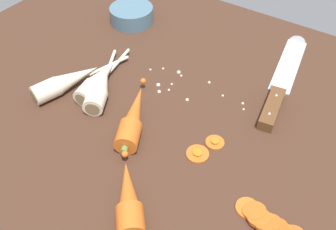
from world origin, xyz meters
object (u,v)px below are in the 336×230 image
(whole_carrot, at_px, (133,118))
(parsnip_mid_left, at_px, (100,87))
(parsnip_mid_right, at_px, (67,81))
(carrot_slice_stray_near, at_px, (198,153))
(carrot_slice_stack, at_px, (268,222))
(prep_bowl, at_px, (132,14))
(chefs_knife, at_px, (285,74))
(parsnip_front, at_px, (98,81))
(whole_carrot_second, at_px, (129,199))
(carrot_slice_stray_mid, at_px, (215,142))

(whole_carrot, bearing_deg, parsnip_mid_left, 163.01)
(parsnip_mid_right, relative_size, carrot_slice_stray_near, 5.48)
(whole_carrot, bearing_deg, carrot_slice_stack, -10.17)
(prep_bowl, bearing_deg, whole_carrot, -51.64)
(carrot_slice_stack, bearing_deg, parsnip_mid_right, 172.73)
(carrot_slice_stack, bearing_deg, chefs_knife, 107.26)
(parsnip_mid_left, bearing_deg, whole_carrot, -16.99)
(parsnip_front, height_order, carrot_slice_stray_near, parsnip_front)
(whole_carrot_second, relative_size, parsnip_front, 0.66)
(parsnip_mid_right, bearing_deg, carrot_slice_stack, -7.27)
(carrot_slice_stack, height_order, carrot_slice_stray_near, carrot_slice_stack)
(whole_carrot, distance_m, parsnip_mid_left, 0.11)
(carrot_slice_stray_mid, bearing_deg, carrot_slice_stray_near, -107.42)
(whole_carrot, height_order, carrot_slice_stack, whole_carrot)
(parsnip_front, distance_m, carrot_slice_stray_mid, 0.27)
(chefs_knife, distance_m, whole_carrot, 0.35)
(whole_carrot, bearing_deg, carrot_slice_stray_near, 3.29)
(whole_carrot, bearing_deg, whole_carrot_second, -54.42)
(chefs_knife, bearing_deg, parsnip_mid_left, -137.63)
(carrot_slice_stray_near, xyz_separation_m, prep_bowl, (-0.37, 0.28, 0.02))
(whole_carrot, height_order, parsnip_front, whole_carrot)
(parsnip_mid_left, height_order, carrot_slice_stray_near, parsnip_mid_left)
(parsnip_front, distance_m, parsnip_mid_left, 0.02)
(parsnip_mid_right, relative_size, carrot_slice_stack, 1.98)
(whole_carrot_second, relative_size, prep_bowl, 1.17)
(carrot_slice_stack, distance_m, carrot_slice_stray_mid, 0.17)
(parsnip_mid_left, bearing_deg, carrot_slice_stray_mid, 3.17)
(carrot_slice_stray_near, bearing_deg, whole_carrot_second, -103.38)
(carrot_slice_stray_near, distance_m, carrot_slice_stray_mid, 0.04)
(parsnip_mid_right, height_order, carrot_slice_stack, parsnip_mid_right)
(carrot_slice_stray_mid, distance_m, prep_bowl, 0.45)
(parsnip_mid_right, bearing_deg, whole_carrot, -2.46)
(chefs_knife, bearing_deg, carrot_slice_stray_mid, -97.61)
(whole_carrot_second, bearing_deg, carrot_slice_stray_near, 76.62)
(whole_carrot, bearing_deg, parsnip_front, 160.07)
(whole_carrot_second, distance_m, carrot_slice_stray_mid, 0.19)
(whole_carrot_second, relative_size, carrot_slice_stack, 1.15)
(whole_carrot_second, bearing_deg, prep_bowl, 127.48)
(parsnip_front, distance_m, carrot_slice_stack, 0.43)
(parsnip_mid_left, distance_m, carrot_slice_stray_near, 0.25)
(parsnip_front, distance_m, parsnip_mid_right, 0.06)
(parsnip_front, bearing_deg, whole_carrot, -19.93)
(whole_carrot, xyz_separation_m, carrot_slice_stray_mid, (0.15, 0.05, -0.02))
(parsnip_mid_right, xyz_separation_m, carrot_slice_stray_near, (0.31, 0.00, -0.02))
(parsnip_mid_right, bearing_deg, prep_bowl, 100.43)
(whole_carrot, distance_m, prep_bowl, 0.37)
(parsnip_front, bearing_deg, carrot_slice_stack, -13.20)
(whole_carrot_second, relative_size, parsnip_mid_left, 0.68)
(carrot_slice_stack, relative_size, prep_bowl, 1.01)
(chefs_knife, bearing_deg, whole_carrot, -121.26)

